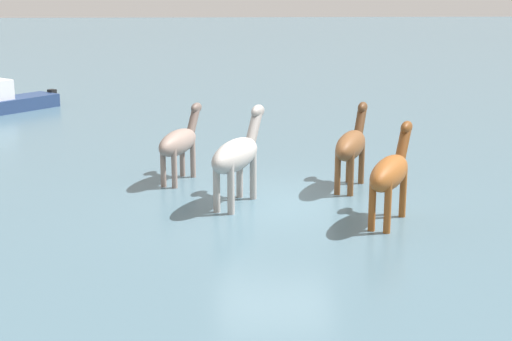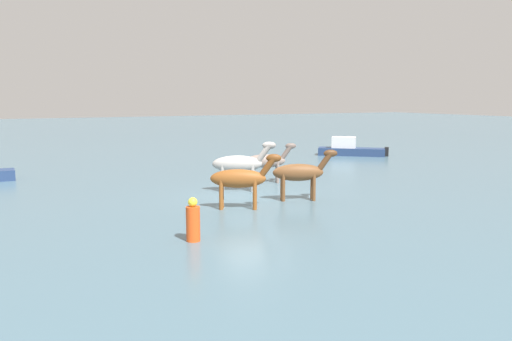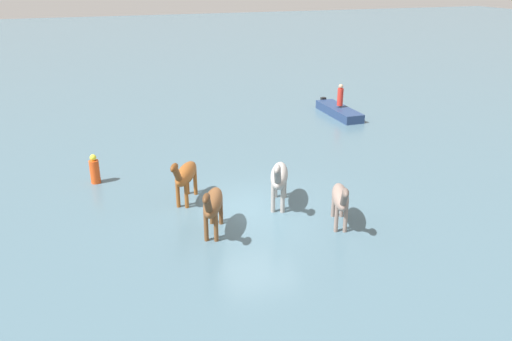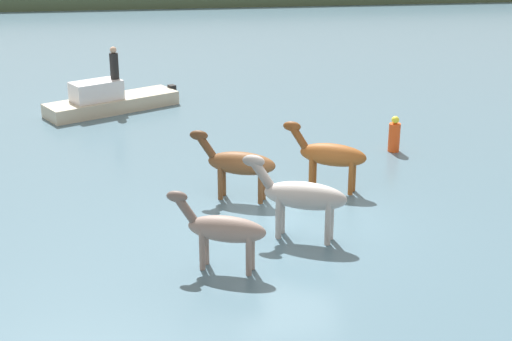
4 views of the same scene
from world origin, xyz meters
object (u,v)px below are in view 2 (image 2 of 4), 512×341
Objects in this scene: horse_chestnut_trailing at (267,161)px; horse_rear_stallion at (240,164)px; horse_lead at (300,173)px; horse_dark_mare at (241,179)px; buoy_channel_marker at (193,222)px; boat_skiff_near at (350,151)px.

horse_rear_stallion is at bearing -124.02° from horse_chestnut_trailing.
horse_lead reaches higher than horse_chestnut_trailing.
horse_chestnut_trailing is (-0.78, -3.89, -0.06)m from horse_lead.
horse_rear_stallion is at bearing 93.34° from horse_dark_mare.
horse_lead reaches higher than buoy_channel_marker.
horse_lead is 3.97m from horse_chestnut_trailing.
horse_lead is 2.53m from horse_dark_mare.
horse_chestnut_trailing is (-3.30, -4.21, -0.07)m from horse_dark_mare.
boat_skiff_near is (-9.69, -6.81, -0.63)m from horse_chestnut_trailing.
buoy_channel_marker is at bearing -100.14° from horse_rear_stallion.
boat_skiff_near reaches higher than buoy_channel_marker.
horse_lead is at bearing -148.40° from buoy_channel_marker.
horse_dark_mare is 5.35m from horse_chestnut_trailing.
horse_chestnut_trailing is (-1.94, -1.29, -0.13)m from horse_rear_stallion.
horse_dark_mare is at bearing 80.69° from boat_skiff_near.
buoy_channel_marker is at bearing 81.90° from boat_skiff_near.
horse_lead reaches higher than boat_skiff_near.
horse_lead is 0.59× the size of boat_skiff_near.
buoy_channel_marker is (5.27, 3.24, -0.49)m from horse_lead.
horse_rear_stallion is 3.22m from horse_dark_mare.
horse_rear_stallion is 2.84m from horse_lead.
boat_skiff_near is at bearing 59.94° from horse_rear_stallion.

